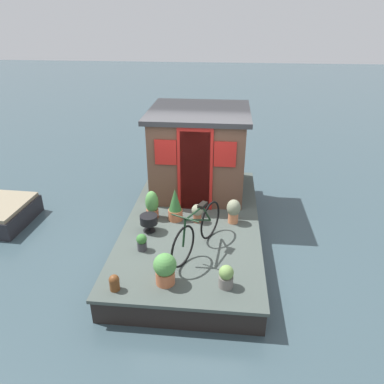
{
  "coord_description": "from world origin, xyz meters",
  "views": [
    {
      "loc": [
        -6.39,
        -0.61,
        4.25
      ],
      "look_at": [
        -0.2,
        0.0,
        1.19
      ],
      "focal_mm": 34.21,
      "sensor_mm": 36.0,
      "label": 1
    }
  ],
  "objects_px": {
    "potted_plant_sage": "(234,210)",
    "potted_plant_lavender": "(142,242)",
    "houseboat_cabin": "(199,151)",
    "potted_plant_geranium": "(197,212)",
    "bicycle": "(197,231)",
    "charcoal_grill": "(149,220)",
    "potted_plant_fern": "(165,268)",
    "mooring_bollard": "(114,282)",
    "potted_plant_rosemary": "(226,276)",
    "potted_plant_thyme": "(175,205)",
    "potted_plant_mint": "(152,205)"
  },
  "relations": [
    {
      "from": "houseboat_cabin",
      "to": "potted_plant_fern",
      "type": "bearing_deg",
      "value": 176.03
    },
    {
      "from": "houseboat_cabin",
      "to": "potted_plant_thyme",
      "type": "distance_m",
      "value": 1.63
    },
    {
      "from": "potted_plant_sage",
      "to": "charcoal_grill",
      "type": "height_order",
      "value": "potted_plant_sage"
    },
    {
      "from": "bicycle",
      "to": "potted_plant_sage",
      "type": "relative_size",
      "value": 3.11
    },
    {
      "from": "houseboat_cabin",
      "to": "mooring_bollard",
      "type": "distance_m",
      "value": 3.83
    },
    {
      "from": "potted_plant_sage",
      "to": "potted_plant_fern",
      "type": "bearing_deg",
      "value": 151.64
    },
    {
      "from": "potted_plant_fern",
      "to": "charcoal_grill",
      "type": "height_order",
      "value": "potted_plant_fern"
    },
    {
      "from": "potted_plant_geranium",
      "to": "potted_plant_thyme",
      "type": "distance_m",
      "value": 0.46
    },
    {
      "from": "bicycle",
      "to": "mooring_bollard",
      "type": "xyz_separation_m",
      "value": [
        -1.15,
        1.15,
        -0.26
      ]
    },
    {
      "from": "houseboat_cabin",
      "to": "potted_plant_thyme",
      "type": "bearing_deg",
      "value": 166.56
    },
    {
      "from": "houseboat_cabin",
      "to": "potted_plant_geranium",
      "type": "distance_m",
      "value": 1.67
    },
    {
      "from": "potted_plant_lavender",
      "to": "potted_plant_thyme",
      "type": "bearing_deg",
      "value": -21.74
    },
    {
      "from": "bicycle",
      "to": "charcoal_grill",
      "type": "xyz_separation_m",
      "value": [
        0.53,
        0.97,
        -0.16
      ]
    },
    {
      "from": "potted_plant_thyme",
      "to": "houseboat_cabin",
      "type": "bearing_deg",
      "value": -13.44
    },
    {
      "from": "bicycle",
      "to": "charcoal_grill",
      "type": "height_order",
      "value": "bicycle"
    },
    {
      "from": "potted_plant_thyme",
      "to": "potted_plant_mint",
      "type": "bearing_deg",
      "value": 85.85
    },
    {
      "from": "potted_plant_rosemary",
      "to": "potted_plant_sage",
      "type": "bearing_deg",
      "value": -3.37
    },
    {
      "from": "potted_plant_thyme",
      "to": "mooring_bollard",
      "type": "relative_size",
      "value": 2.57
    },
    {
      "from": "potted_plant_fern",
      "to": "mooring_bollard",
      "type": "relative_size",
      "value": 1.97
    },
    {
      "from": "potted_plant_geranium",
      "to": "potted_plant_mint",
      "type": "height_order",
      "value": "potted_plant_mint"
    },
    {
      "from": "potted_plant_sage",
      "to": "potted_plant_fern",
      "type": "height_order",
      "value": "potted_plant_fern"
    },
    {
      "from": "charcoal_grill",
      "to": "houseboat_cabin",
      "type": "bearing_deg",
      "value": -22.19
    },
    {
      "from": "houseboat_cabin",
      "to": "potted_plant_sage",
      "type": "xyz_separation_m",
      "value": [
        -1.45,
        -0.81,
        -0.68
      ]
    },
    {
      "from": "potted_plant_sage",
      "to": "mooring_bollard",
      "type": "xyz_separation_m",
      "value": [
        -2.16,
        1.78,
        -0.14
      ]
    },
    {
      "from": "potted_plant_sage",
      "to": "potted_plant_thyme",
      "type": "xyz_separation_m",
      "value": [
        -0.01,
        1.15,
        0.05
      ]
    },
    {
      "from": "potted_plant_rosemary",
      "to": "potted_plant_sage",
      "type": "relative_size",
      "value": 0.75
    },
    {
      "from": "potted_plant_sage",
      "to": "potted_plant_lavender",
      "type": "bearing_deg",
      "value": 124.71
    },
    {
      "from": "potted_plant_lavender",
      "to": "potted_plant_geranium",
      "type": "xyz_separation_m",
      "value": [
        1.06,
        -0.88,
        0.05
      ]
    },
    {
      "from": "bicycle",
      "to": "potted_plant_thyme",
      "type": "relative_size",
      "value": 2.28
    },
    {
      "from": "houseboat_cabin",
      "to": "potted_plant_lavender",
      "type": "height_order",
      "value": "houseboat_cabin"
    },
    {
      "from": "mooring_bollard",
      "to": "potted_plant_rosemary",
      "type": "bearing_deg",
      "value": -81.87
    },
    {
      "from": "potted_plant_rosemary",
      "to": "potted_plant_mint",
      "type": "height_order",
      "value": "potted_plant_mint"
    },
    {
      "from": "charcoal_grill",
      "to": "mooring_bollard",
      "type": "height_order",
      "value": "charcoal_grill"
    },
    {
      "from": "bicycle",
      "to": "potted_plant_lavender",
      "type": "relative_size",
      "value": 4.91
    },
    {
      "from": "bicycle",
      "to": "potted_plant_rosemary",
      "type": "xyz_separation_m",
      "value": [
        -0.91,
        -0.51,
        -0.21
      ]
    },
    {
      "from": "houseboat_cabin",
      "to": "bicycle",
      "type": "xyz_separation_m",
      "value": [
        -2.46,
        -0.18,
        -0.56
      ]
    },
    {
      "from": "potted_plant_rosemary",
      "to": "bicycle",
      "type": "bearing_deg",
      "value": 29.4
    },
    {
      "from": "potted_plant_geranium",
      "to": "potted_plant_thyme",
      "type": "height_order",
      "value": "potted_plant_thyme"
    },
    {
      "from": "potted_plant_thyme",
      "to": "potted_plant_geranium",
      "type": "bearing_deg",
      "value": -94.9
    },
    {
      "from": "potted_plant_lavender",
      "to": "potted_plant_mint",
      "type": "bearing_deg",
      "value": 1.9
    },
    {
      "from": "bicycle",
      "to": "potted_plant_fern",
      "type": "relative_size",
      "value": 2.97
    },
    {
      "from": "mooring_bollard",
      "to": "potted_plant_fern",
      "type": "bearing_deg",
      "value": -72.74
    },
    {
      "from": "potted_plant_thyme",
      "to": "potted_plant_rosemary",
      "type": "bearing_deg",
      "value": -151.44
    },
    {
      "from": "bicycle",
      "to": "potted_plant_sage",
      "type": "bearing_deg",
      "value": -31.75
    },
    {
      "from": "houseboat_cabin",
      "to": "potted_plant_geranium",
      "type": "bearing_deg",
      "value": -176.3
    },
    {
      "from": "houseboat_cabin",
      "to": "bicycle",
      "type": "relative_size",
      "value": 1.41
    },
    {
      "from": "houseboat_cabin",
      "to": "potted_plant_rosemary",
      "type": "xyz_separation_m",
      "value": [
        -3.37,
        -0.69,
        -0.77
      ]
    },
    {
      "from": "potted_plant_geranium",
      "to": "mooring_bollard",
      "type": "bearing_deg",
      "value": 153.24
    },
    {
      "from": "potted_plant_fern",
      "to": "charcoal_grill",
      "type": "xyz_separation_m",
      "value": [
        1.45,
        0.55,
        -0.04
      ]
    },
    {
      "from": "potted_plant_lavender",
      "to": "potted_plant_sage",
      "type": "bearing_deg",
      "value": -55.29
    }
  ]
}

